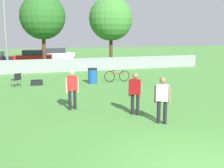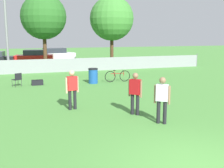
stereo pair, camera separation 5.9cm
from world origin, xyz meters
TOP-DOWN VIEW (x-y plane):
  - fence_backline at (0.00, 18.00)m, footprint 25.39×0.07m
  - light_pole at (-4.48, 19.88)m, footprint 0.90×0.36m
  - tree_near_pole at (-1.41, 20.41)m, footprint 3.91×3.91m
  - tree_far_right at (4.73, 20.20)m, footprint 4.06×4.06m
  - player_receiver_white at (0.82, 3.31)m, footprint 0.46×0.42m
  - player_thrower_red at (0.38, 4.60)m, footprint 0.43×0.45m
  - player_defender_red at (-1.74, 6.14)m, footprint 0.55×0.30m
  - frisbee_disc at (1.91, 7.64)m, footprint 0.28×0.28m
  - folding_chair_sideline at (-3.84, 12.24)m, footprint 0.59×0.59m
  - bicycle_sideline at (2.35, 12.01)m, footprint 1.72×0.44m
  - trash_bin at (0.69, 11.94)m, footprint 0.60×0.60m
  - gear_bag_sideline at (-2.70, 12.44)m, footprint 0.69×0.38m
  - parked_car_red at (-2.04, 25.78)m, footprint 4.20×2.50m
  - parked_car_white at (0.41, 28.21)m, footprint 4.81×2.63m

SIDE VIEW (x-z plane):
  - frisbee_disc at x=1.91m, z-range 0.00..0.03m
  - gear_bag_sideline at x=-2.70m, z-range -0.01..0.32m
  - bicycle_sideline at x=2.35m, z-range -0.01..0.76m
  - folding_chair_sideline at x=-3.84m, z-range 0.07..0.88m
  - trash_bin at x=0.69m, z-range 0.00..0.96m
  - fence_backline at x=0.00m, z-range -0.05..1.16m
  - parked_car_red at x=-2.04m, z-range -0.03..1.42m
  - parked_car_white at x=0.41m, z-range -0.04..1.45m
  - player_receiver_white at x=0.82m, z-range 0.13..1.75m
  - player_thrower_red at x=0.38m, z-range 0.13..1.75m
  - player_defender_red at x=-1.74m, z-range 0.13..1.75m
  - tree_far_right at x=4.73m, z-range 1.22..7.74m
  - tree_near_pole at x=-1.41m, z-range 1.29..7.80m
  - light_pole at x=-4.48m, z-range 0.77..9.88m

